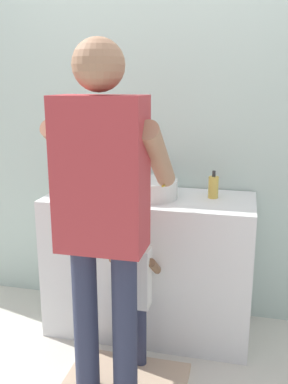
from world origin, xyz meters
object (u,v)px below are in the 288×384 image
Objects in this scene: toothbrush_cup at (90,183)px; soap_bottle at (213,187)px; adult_parent at (103,198)px; child_toddler at (133,285)px.

soap_bottle is at bearing 1.85° from toothbrush_cup.
child_toddler is at bearing 74.24° from adult_parent.
toothbrush_cup is 1.25× the size of soap_bottle.
toothbrush_cup reaches higher than child_toddler.
soap_bottle reaches higher than child_toddler.
adult_parent is (-0.07, -0.25, 0.55)m from child_toddler.
adult_parent is (-0.44, -0.71, 0.09)m from soap_bottle.
soap_bottle is 0.84m from adult_parent.
soap_bottle is 0.20× the size of child_toddler.
adult_parent is at bearing -105.76° from child_toddler.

